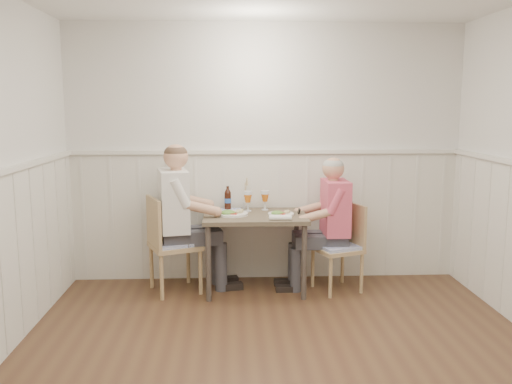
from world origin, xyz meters
TOP-DOWN VIEW (x-y plane):
  - ground_plane at (0.00, 0.00)m, footprint 4.50×4.50m
  - room_shell at (0.00, 0.00)m, footprint 4.04×4.54m
  - wainscot at (0.00, 0.69)m, footprint 4.00×4.49m
  - dining_table at (-0.13, 1.84)m, footprint 0.98×0.70m
  - chair_right at (0.72, 1.81)m, footprint 0.51×0.51m
  - chair_left at (-0.95, 1.81)m, footprint 0.57×0.57m
  - man_in_pink at (0.61, 1.86)m, footprint 0.61×0.42m
  - diner_cream at (-0.86, 1.85)m, footprint 0.73×0.53m
  - plate_man at (0.11, 1.80)m, footprint 0.25×0.25m
  - plate_diner at (-0.36, 1.82)m, footprint 0.30×0.30m
  - beer_glass_a at (-0.02, 2.06)m, footprint 0.08×0.08m
  - beer_glass_b at (-0.19, 2.00)m, footprint 0.08×0.08m
  - beer_bottle at (-0.39, 2.11)m, footprint 0.07×0.07m
  - rolled_napkin at (0.09, 1.57)m, footprint 0.21×0.05m
  - grass_vase at (-0.22, 2.12)m, footprint 0.04×0.04m
  - gingham_mat at (-0.38, 2.05)m, footprint 0.28×0.24m

SIDE VIEW (x-z plane):
  - ground_plane at x=0.00m, z-range 0.00..0.00m
  - chair_right at x=0.72m, z-range 0.04..0.88m
  - chair_left at x=-0.95m, z-range 0.04..0.97m
  - man_in_pink at x=0.61m, z-range -0.11..1.21m
  - diner_cream at x=-0.86m, z-range -0.12..1.34m
  - dining_table at x=-0.13m, z-range 0.28..1.03m
  - wainscot at x=0.00m, z-range 0.02..1.36m
  - gingham_mat at x=-0.38m, z-range 0.75..0.76m
  - plate_man at x=0.11m, z-range 0.74..0.80m
  - rolled_napkin at x=0.09m, z-range 0.75..0.79m
  - plate_diner at x=-0.36m, z-range 0.74..0.81m
  - beer_bottle at x=-0.39m, z-range 0.74..0.97m
  - beer_glass_a at x=-0.02m, z-range 0.78..0.98m
  - beer_glass_b at x=-0.19m, z-range 0.78..0.99m
  - grass_vase at x=-0.22m, z-range 0.73..1.07m
  - room_shell at x=0.00m, z-range 0.22..2.82m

